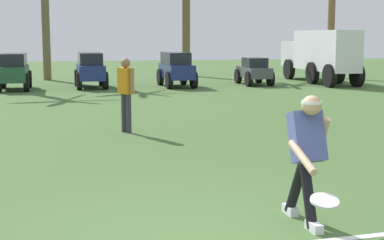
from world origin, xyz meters
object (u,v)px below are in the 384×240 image
object	(u,v)px
teammate_near_sideline	(126,88)
parked_car_slot_a	(14,70)
parked_car_slot_b	(90,69)
palm_tree_right_of_centre	(186,3)
frisbee_thrower	(306,153)
parked_car_slot_c	(176,68)
parked_car_slot_d	(254,71)
box_truck	(320,53)
frisbee_in_flight	(325,201)

from	to	relation	value
teammate_near_sideline	parked_car_slot_a	xyz separation A→B (m)	(-3.07, 10.42, -0.22)
parked_car_slot_b	palm_tree_right_of_centre	xyz separation A→B (m)	(4.92, 5.58, 2.82)
frisbee_thrower	parked_car_slot_c	distance (m)	16.96
parked_car_slot_b	parked_car_slot_d	distance (m)	6.57
teammate_near_sideline	palm_tree_right_of_centre	size ratio (longest dim) A/B	0.26
frisbee_thrower	box_truck	size ratio (longest dim) A/B	0.24
parked_car_slot_b	parked_car_slot_d	xyz separation A→B (m)	(6.57, -0.09, -0.16)
parked_car_slot_d	teammate_near_sideline	bearing A→B (deg)	-120.75
parked_car_slot_c	palm_tree_right_of_centre	distance (m)	6.69
parked_car_slot_a	frisbee_in_flight	bearing A→B (deg)	-76.75
parked_car_slot_c	box_truck	bearing A→B (deg)	5.58
palm_tree_right_of_centre	parked_car_slot_a	bearing A→B (deg)	-142.91
parked_car_slot_c	parked_car_slot_d	distance (m)	3.27
frisbee_thrower	teammate_near_sideline	bearing A→B (deg)	101.12
teammate_near_sideline	parked_car_slot_a	size ratio (longest dim) A/B	0.65
palm_tree_right_of_centre	parked_car_slot_c	bearing A→B (deg)	-105.40
parked_car_slot_c	parked_car_slot_d	world-z (taller)	parked_car_slot_c
frisbee_thrower	parked_car_slot_a	distance (m)	17.43
parked_car_slot_a	box_truck	distance (m)	12.45
box_truck	palm_tree_right_of_centre	bearing A→B (deg)	131.98
parked_car_slot_a	palm_tree_right_of_centre	bearing A→B (deg)	37.09
parked_car_slot_c	palm_tree_right_of_centre	bearing A→B (deg)	74.60
frisbee_thrower	parked_car_slot_b	world-z (taller)	frisbee_thrower
parked_car_slot_b	parked_car_slot_d	world-z (taller)	parked_car_slot_b
parked_car_slot_a	palm_tree_right_of_centre	size ratio (longest dim) A/B	0.40
parked_car_slot_d	frisbee_in_flight	bearing A→B (deg)	-106.19
parked_car_slot_d	parked_car_slot_c	bearing A→B (deg)	-176.80
palm_tree_right_of_centre	frisbee_in_flight	bearing A→B (deg)	-98.56
frisbee_thrower	palm_tree_right_of_centre	world-z (taller)	palm_tree_right_of_centre
teammate_near_sideline	parked_car_slot_b	bearing A→B (deg)	91.44
frisbee_thrower	parked_car_slot_a	xyz separation A→B (m)	(-4.34, 16.88, -0.08)
teammate_near_sideline	parked_car_slot_a	world-z (taller)	teammate_near_sideline
frisbee_in_flight	parked_car_slot_d	distance (m)	18.63
frisbee_in_flight	teammate_near_sideline	bearing A→B (deg)	98.58
frisbee_in_flight	parked_car_slot_c	world-z (taller)	parked_car_slot_c
teammate_near_sideline	parked_car_slot_d	bearing A→B (deg)	59.25
parked_car_slot_b	palm_tree_right_of_centre	distance (m)	7.95
frisbee_in_flight	box_truck	distance (m)	20.11
frisbee_thrower	box_truck	bearing A→B (deg)	65.19
frisbee_in_flight	palm_tree_right_of_centre	world-z (taller)	palm_tree_right_of_centre
parked_car_slot_b	parked_car_slot_c	size ratio (longest dim) A/B	1.00
parked_car_slot_b	palm_tree_right_of_centre	world-z (taller)	palm_tree_right_of_centre
frisbee_in_flight	parked_car_slot_a	world-z (taller)	parked_car_slot_a
box_truck	parked_car_slot_c	bearing A→B (deg)	-174.42
frisbee_thrower	parked_car_slot_a	world-z (taller)	frisbee_thrower
frisbee_in_flight	parked_car_slot_a	bearing A→B (deg)	103.25
frisbee_thrower	parked_car_slot_c	xyz separation A→B (m)	(1.77, 16.87, -0.08)
parked_car_slot_d	parked_car_slot_a	bearing A→B (deg)	-178.96
frisbee_in_flight	parked_car_slot_d	bearing A→B (deg)	73.81
parked_car_slot_d	box_truck	world-z (taller)	box_truck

